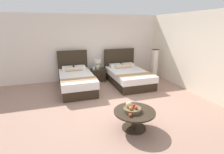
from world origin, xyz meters
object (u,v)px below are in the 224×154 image
Objects in this scene: nightstand at (98,75)px; floor_lamp_corner at (154,64)px; bed_near_window at (76,81)px; vase at (94,68)px; fruit_bowl at (132,108)px; table_lamp at (98,63)px; coffee_table at (134,115)px; bed_near_corner at (128,76)px; loose_apple at (130,115)px.

floor_lamp_corner is at bearing -11.27° from nightstand.
bed_near_window is at bearing -143.05° from nightstand.
vase is 0.34× the size of fruit_bowl.
table_lamp is 3.78m from coffee_table.
bed_near_corner is 5.36× the size of table_lamp.
loose_apple is 0.06× the size of floor_lamp_corner.
bed_near_window is at bearing -179.89° from bed_near_corner.
fruit_bowl is (-1.17, -2.99, 0.19)m from bed_near_corner.
coffee_table is (-0.04, -3.76, -0.43)m from table_lamp.
bed_near_corner reaches higher than fruit_bowl.
coffee_table is 0.32m from loose_apple.
fruit_bowl is (-0.06, 0.01, 0.18)m from coffee_table.
floor_lamp_corner is at bearing -9.67° from vase.
loose_apple is at bearing -76.95° from bed_near_window.
fruit_bowl is (-0.11, -3.74, -0.25)m from table_lamp.
table_lamp is 3.98m from loose_apple.
fruit_bowl reaches higher than vase.
loose_apple is at bearing -120.97° from fruit_bowl.
vase reaches higher than coffee_table.
fruit_bowl is at bearing 169.27° from coffee_table.
fruit_bowl is (0.07, -3.68, -0.07)m from vase.
bed_near_window is 29.43× the size of loose_apple.
vase is at bearing 89.08° from loose_apple.
bed_near_window is 1.00× the size of bed_near_corner.
bed_near_window is 2.36× the size of coffee_table.
bed_near_window is 3.12m from fruit_bowl.
table_lamp reaches higher than loose_apple.
floor_lamp_corner is (2.51, 3.25, 0.15)m from fruit_bowl.
nightstand is 0.50m from table_lamp.
table_lamp reaches higher than coffee_table.
loose_apple reaches higher than coffee_table.
loose_apple is (0.74, -3.21, 0.15)m from bed_near_window.
vase is (-0.17, -0.06, -0.18)m from table_lamp.
coffee_table is (0.94, -3.00, -0.00)m from bed_near_window.
loose_apple is at bearing -112.03° from bed_near_corner.
nightstand is 1.41× the size of table_lamp.
loose_apple is (-0.24, -3.94, 0.22)m from nightstand.
coffee_table is (-0.04, -3.74, 0.07)m from nightstand.
floor_lamp_corner reaches higher than loose_apple.
vase is 3.90m from loose_apple.
table_lamp is at bearing 37.69° from bed_near_window.
table_lamp is at bearing 88.38° from fruit_bowl.
bed_near_corner is at bearing -169.33° from floor_lamp_corner.
loose_apple is at bearing -90.92° from vase.
bed_near_corner reaches higher than coffee_table.
bed_near_corner is 1.44m from vase.
table_lamp is 0.26m from vase.
floor_lamp_corner is (1.34, 0.25, 0.34)m from bed_near_corner.
bed_near_corner is at bearing -35.33° from table_lamp.
bed_near_window is at bearing 107.33° from coffee_table.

